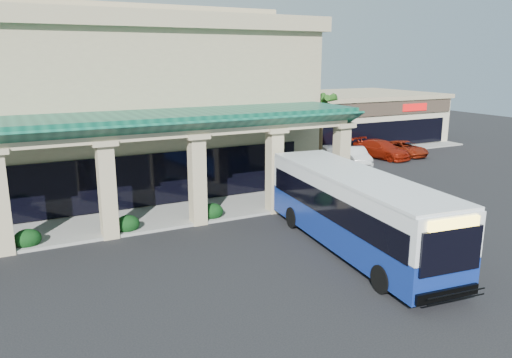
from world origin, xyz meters
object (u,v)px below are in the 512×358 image
car_white (356,156)px  car_red (381,149)px  transit_bus (355,212)px  pedestrian (456,223)px  car_silver (331,154)px  car_gray (404,148)px

car_white → car_red: car_red is taller
transit_bus → pedestrian: bearing=-9.6°
pedestrian → car_red: pedestrian is taller
pedestrian → car_silver: (5.31, 17.32, -0.14)m
car_red → car_white: bearing=-174.8°
car_white → car_red: (3.62, 1.14, 0.06)m
car_gray → pedestrian: bearing=-127.6°
pedestrian → car_silver: 18.12m
transit_bus → car_red: 22.13m
pedestrian → car_silver: size_ratio=0.40×
transit_bus → car_red: bearing=52.5°
car_silver → car_gray: (7.83, -0.05, -0.13)m
transit_bus → pedestrian: 5.09m
transit_bus → car_silver: (10.14, 15.94, -0.98)m
transit_bus → car_white: bearing=58.0°
car_white → car_red: bearing=36.9°
transit_bus → car_white: (11.71, 14.80, -1.03)m
transit_bus → car_gray: transit_bus is taller
car_silver → car_white: car_silver is taller
car_silver → car_red: size_ratio=0.84×
car_silver → car_white: 1.94m
car_white → car_red: 3.80m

